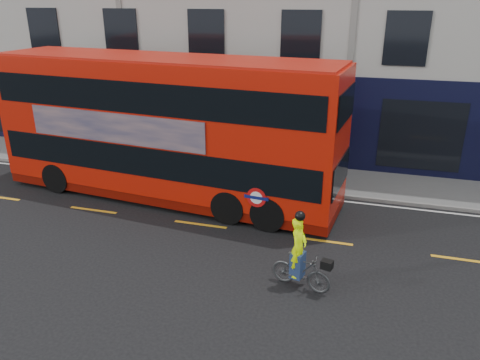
% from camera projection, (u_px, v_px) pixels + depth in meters
% --- Properties ---
extents(ground, '(120.00, 120.00, 0.00)m').
position_uv_depth(ground, '(317.00, 266.00, 12.96)').
color(ground, black).
rests_on(ground, ground).
extents(pavement, '(60.00, 3.00, 0.12)m').
position_uv_depth(pavement, '(338.00, 181.00, 18.75)').
color(pavement, slate).
rests_on(pavement, ground).
extents(kerb, '(60.00, 0.12, 0.13)m').
position_uv_depth(kerb, '(334.00, 195.00, 17.41)').
color(kerb, gray).
rests_on(kerb, ground).
extents(road_edge_line, '(58.00, 0.10, 0.01)m').
position_uv_depth(road_edge_line, '(333.00, 200.00, 17.16)').
color(road_edge_line, silver).
rests_on(road_edge_line, ground).
extents(lane_dashes, '(58.00, 0.12, 0.01)m').
position_uv_depth(lane_dashes, '(323.00, 241.00, 14.30)').
color(lane_dashes, orange).
rests_on(lane_dashes, ground).
extents(bus, '(12.84, 4.12, 5.09)m').
position_uv_depth(bus, '(167.00, 128.00, 16.63)').
color(bus, red).
rests_on(bus, ground).
extents(cyclist, '(1.66, 0.84, 2.13)m').
position_uv_depth(cyclist, '(300.00, 263.00, 11.78)').
color(cyclist, '#404345').
rests_on(cyclist, ground).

